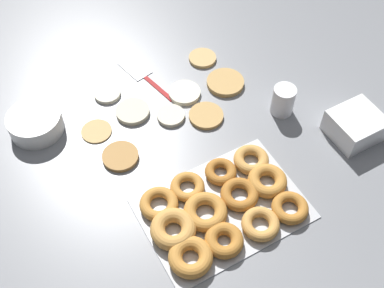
{
  "coord_description": "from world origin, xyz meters",
  "views": [
    {
      "loc": [
        -0.4,
        -0.75,
        1.07
      ],
      "look_at": [
        -0.02,
        -0.07,
        0.04
      ],
      "focal_mm": 45.0,
      "sensor_mm": 36.0,
      "label": 1
    }
  ],
  "objects_px": {
    "spatula": "(140,72)",
    "paper_cup": "(283,100)",
    "container_stack": "(355,126)",
    "pancake_1": "(206,116)",
    "pancake_0": "(225,83)",
    "pancake_5": "(133,111)",
    "pancake_8": "(107,94)",
    "pancake_6": "(202,58)",
    "donut_tray": "(220,208)",
    "batter_bowl": "(35,123)",
    "pancake_4": "(171,116)",
    "pancake_2": "(120,156)",
    "pancake_7": "(96,131)",
    "pancake_3": "(185,93)"
  },
  "relations": [
    {
      "from": "spatula",
      "to": "paper_cup",
      "type": "bearing_deg",
      "value": -152.08
    },
    {
      "from": "container_stack",
      "to": "spatula",
      "type": "relative_size",
      "value": 0.55
    },
    {
      "from": "pancake_1",
      "to": "container_stack",
      "type": "xyz_separation_m",
      "value": [
        0.33,
        -0.26,
        0.03
      ]
    },
    {
      "from": "pancake_0",
      "to": "pancake_5",
      "type": "height_order",
      "value": "pancake_0"
    },
    {
      "from": "pancake_8",
      "to": "container_stack",
      "type": "bearing_deg",
      "value": -41.16
    },
    {
      "from": "pancake_0",
      "to": "paper_cup",
      "type": "xyz_separation_m",
      "value": [
        0.09,
        -0.17,
        0.04
      ]
    },
    {
      "from": "pancake_6",
      "to": "donut_tray",
      "type": "height_order",
      "value": "donut_tray"
    },
    {
      "from": "pancake_6",
      "to": "batter_bowl",
      "type": "distance_m",
      "value": 0.56
    },
    {
      "from": "pancake_6",
      "to": "pancake_4",
      "type": "bearing_deg",
      "value": -140.48
    },
    {
      "from": "pancake_8",
      "to": "paper_cup",
      "type": "distance_m",
      "value": 0.53
    },
    {
      "from": "donut_tray",
      "to": "batter_bowl",
      "type": "relative_size",
      "value": 2.65
    },
    {
      "from": "pancake_2",
      "to": "pancake_4",
      "type": "height_order",
      "value": "same"
    },
    {
      "from": "pancake_0",
      "to": "batter_bowl",
      "type": "bearing_deg",
      "value": 169.07
    },
    {
      "from": "pancake_6",
      "to": "batter_bowl",
      "type": "xyz_separation_m",
      "value": [
        -0.56,
        -0.02,
        0.02
      ]
    },
    {
      "from": "pancake_2",
      "to": "batter_bowl",
      "type": "xyz_separation_m",
      "value": [
        -0.17,
        0.21,
        0.02
      ]
    },
    {
      "from": "pancake_5",
      "to": "pancake_6",
      "type": "height_order",
      "value": "pancake_5"
    },
    {
      "from": "donut_tray",
      "to": "pancake_8",
      "type": "bearing_deg",
      "value": 99.76
    },
    {
      "from": "pancake_7",
      "to": "container_stack",
      "type": "relative_size",
      "value": 0.65
    },
    {
      "from": "pancake_6",
      "to": "batter_bowl",
      "type": "height_order",
      "value": "batter_bowl"
    },
    {
      "from": "container_stack",
      "to": "spatula",
      "type": "height_order",
      "value": "container_stack"
    },
    {
      "from": "pancake_0",
      "to": "pancake_3",
      "type": "bearing_deg",
      "value": 169.26
    },
    {
      "from": "pancake_7",
      "to": "pancake_8",
      "type": "xyz_separation_m",
      "value": [
        0.08,
        0.12,
        0.0
      ]
    },
    {
      "from": "batter_bowl",
      "to": "pancake_7",
      "type": "bearing_deg",
      "value": -32.12
    },
    {
      "from": "pancake_5",
      "to": "pancake_7",
      "type": "relative_size",
      "value": 1.14
    },
    {
      "from": "pancake_5",
      "to": "donut_tray",
      "type": "xyz_separation_m",
      "value": [
        0.05,
        -0.41,
        0.01
      ]
    },
    {
      "from": "pancake_5",
      "to": "pancake_6",
      "type": "xyz_separation_m",
      "value": [
        0.29,
        0.1,
        -0.0
      ]
    },
    {
      "from": "pancake_7",
      "to": "spatula",
      "type": "height_order",
      "value": "pancake_7"
    },
    {
      "from": "pancake_6",
      "to": "pancake_7",
      "type": "bearing_deg",
      "value": -164.78
    },
    {
      "from": "pancake_5",
      "to": "pancake_0",
      "type": "bearing_deg",
      "value": -6.17
    },
    {
      "from": "pancake_3",
      "to": "pancake_8",
      "type": "relative_size",
      "value": 1.21
    },
    {
      "from": "pancake_4",
      "to": "batter_bowl",
      "type": "relative_size",
      "value": 0.53
    },
    {
      "from": "pancake_7",
      "to": "spatula",
      "type": "distance_m",
      "value": 0.26
    },
    {
      "from": "pancake_6",
      "to": "spatula",
      "type": "xyz_separation_m",
      "value": [
        -0.2,
        0.04,
        -0.0
      ]
    },
    {
      "from": "pancake_1",
      "to": "pancake_3",
      "type": "relative_size",
      "value": 1.04
    },
    {
      "from": "pancake_6",
      "to": "donut_tray",
      "type": "bearing_deg",
      "value": -115.52
    },
    {
      "from": "pancake_4",
      "to": "paper_cup",
      "type": "relative_size",
      "value": 0.9
    },
    {
      "from": "pancake_1",
      "to": "pancake_3",
      "type": "distance_m",
      "value": 0.11
    },
    {
      "from": "donut_tray",
      "to": "pancake_6",
      "type": "bearing_deg",
      "value": 64.48
    },
    {
      "from": "pancake_4",
      "to": "pancake_3",
      "type": "bearing_deg",
      "value": 37.65
    },
    {
      "from": "pancake_8",
      "to": "spatula",
      "type": "relative_size",
      "value": 0.33
    },
    {
      "from": "batter_bowl",
      "to": "paper_cup",
      "type": "relative_size",
      "value": 1.69
    },
    {
      "from": "batter_bowl",
      "to": "pancake_1",
      "type": "bearing_deg",
      "value": -23.67
    },
    {
      "from": "pancake_8",
      "to": "batter_bowl",
      "type": "relative_size",
      "value": 0.53
    },
    {
      "from": "pancake_3",
      "to": "donut_tray",
      "type": "height_order",
      "value": "donut_tray"
    },
    {
      "from": "pancake_0",
      "to": "batter_bowl",
      "type": "height_order",
      "value": "batter_bowl"
    },
    {
      "from": "pancake_0",
      "to": "paper_cup",
      "type": "distance_m",
      "value": 0.2
    },
    {
      "from": "pancake_1",
      "to": "pancake_5",
      "type": "xyz_separation_m",
      "value": [
        -0.18,
        0.12,
        0.0
      ]
    },
    {
      "from": "pancake_3",
      "to": "container_stack",
      "type": "height_order",
      "value": "container_stack"
    },
    {
      "from": "pancake_3",
      "to": "pancake_7",
      "type": "height_order",
      "value": "pancake_3"
    },
    {
      "from": "paper_cup",
      "to": "pancake_1",
      "type": "bearing_deg",
      "value": 157.13
    }
  ]
}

